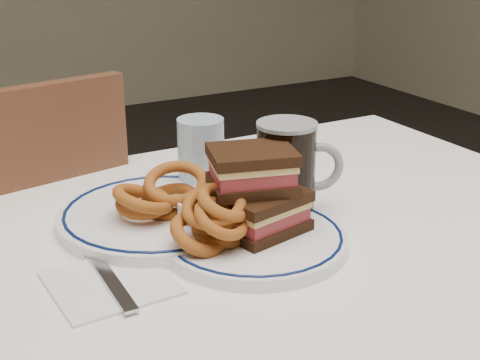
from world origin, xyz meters
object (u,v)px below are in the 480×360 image
reuben_sandwich (258,191)px  far_plate (159,215)px  beer_mug (288,170)px  chair_far (3,297)px  main_plate (255,239)px

reuben_sandwich → far_plate: reuben_sandwich is taller
reuben_sandwich → beer_mug: size_ratio=0.95×
chair_far → main_plate: bearing=-60.7°
beer_mug → far_plate: 0.20m
main_plate → beer_mug: size_ratio=1.73×
reuben_sandwich → beer_mug: (0.08, 0.05, 0.00)m
main_plate → beer_mug: (0.09, 0.06, 0.06)m
beer_mug → far_plate: beer_mug is taller
far_plate → beer_mug: bearing=-22.4°
reuben_sandwich → far_plate: (-0.09, 0.12, -0.06)m
beer_mug → reuben_sandwich: bearing=-148.6°
far_plate → reuben_sandwich: bearing=-51.6°
chair_far → beer_mug: size_ratio=6.37×
chair_far → beer_mug: (0.36, -0.42, 0.33)m
chair_far → far_plate: bearing=-62.0°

